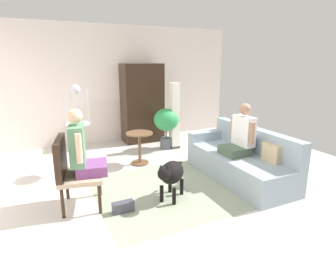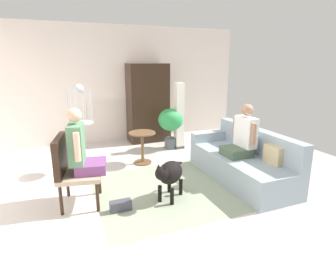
{
  "view_description": "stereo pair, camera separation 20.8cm",
  "coord_description": "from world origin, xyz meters",
  "px_view_note": "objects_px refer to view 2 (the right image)",
  "views": [
    {
      "loc": [
        -1.75,
        -3.51,
        1.96
      ],
      "look_at": [
        -0.01,
        0.17,
        0.95
      ],
      "focal_mm": 29.43,
      "sensor_mm": 36.0,
      "label": 1
    },
    {
      "loc": [
        -1.56,
        -3.6,
        1.96
      ],
      "look_at": [
        -0.01,
        0.17,
        0.95
      ],
      "focal_mm": 29.43,
      "sensor_mm": 36.0,
      "label": 2
    }
  ],
  "objects_px": {
    "round_end_table": "(142,144)",
    "armchair": "(70,166)",
    "couch": "(242,162)",
    "dog": "(170,173)",
    "person_on_couch": "(243,136)",
    "bird_cage_stand": "(82,127)",
    "person_on_armchair": "(81,148)",
    "handbag": "(121,206)",
    "potted_plant": "(171,122)",
    "armoire_cabinet": "(148,103)",
    "column_lamp": "(179,116)"
  },
  "relations": [
    {
      "from": "armoire_cabinet",
      "to": "handbag",
      "type": "relative_size",
      "value": 6.66
    },
    {
      "from": "person_on_couch",
      "to": "potted_plant",
      "type": "xyz_separation_m",
      "value": [
        -0.42,
        2.04,
        -0.15
      ]
    },
    {
      "from": "bird_cage_stand",
      "to": "person_on_couch",
      "type": "bearing_deg",
      "value": -29.58
    },
    {
      "from": "person_on_armchair",
      "to": "bird_cage_stand",
      "type": "height_order",
      "value": "bird_cage_stand"
    },
    {
      "from": "armchair",
      "to": "person_on_couch",
      "type": "height_order",
      "value": "person_on_couch"
    },
    {
      "from": "person_on_couch",
      "to": "round_end_table",
      "type": "distance_m",
      "value": 1.92
    },
    {
      "from": "couch",
      "to": "dog",
      "type": "xyz_separation_m",
      "value": [
        -1.42,
        -0.21,
        0.1
      ]
    },
    {
      "from": "dog",
      "to": "bird_cage_stand",
      "type": "relative_size",
      "value": 0.39
    },
    {
      "from": "couch",
      "to": "bird_cage_stand",
      "type": "relative_size",
      "value": 1.29
    },
    {
      "from": "column_lamp",
      "to": "armoire_cabinet",
      "type": "distance_m",
      "value": 1.01
    },
    {
      "from": "round_end_table",
      "to": "dog",
      "type": "distance_m",
      "value": 1.55
    },
    {
      "from": "round_end_table",
      "to": "handbag",
      "type": "height_order",
      "value": "round_end_table"
    },
    {
      "from": "dog",
      "to": "handbag",
      "type": "relative_size",
      "value": 2.18
    },
    {
      "from": "couch",
      "to": "armchair",
      "type": "bearing_deg",
      "value": 176.34
    },
    {
      "from": "potted_plant",
      "to": "person_on_couch",
      "type": "bearing_deg",
      "value": -78.32
    },
    {
      "from": "bird_cage_stand",
      "to": "potted_plant",
      "type": "bearing_deg",
      "value": 18.72
    },
    {
      "from": "armchair",
      "to": "column_lamp",
      "type": "distance_m",
      "value": 3.02
    },
    {
      "from": "dog",
      "to": "potted_plant",
      "type": "relative_size",
      "value": 0.67
    },
    {
      "from": "round_end_table",
      "to": "dog",
      "type": "xyz_separation_m",
      "value": [
        -0.07,
        -1.54,
        0.01
      ]
    },
    {
      "from": "dog",
      "to": "handbag",
      "type": "height_order",
      "value": "dog"
    },
    {
      "from": "armchair",
      "to": "person_on_armchair",
      "type": "relative_size",
      "value": 1.11
    },
    {
      "from": "round_end_table",
      "to": "column_lamp",
      "type": "xyz_separation_m",
      "value": [
        1.06,
        0.61,
        0.35
      ]
    },
    {
      "from": "armoire_cabinet",
      "to": "armchair",
      "type": "bearing_deg",
      "value": -126.84
    },
    {
      "from": "round_end_table",
      "to": "handbag",
      "type": "bearing_deg",
      "value": -116.79
    },
    {
      "from": "couch",
      "to": "handbag",
      "type": "bearing_deg",
      "value": -173.21
    },
    {
      "from": "round_end_table",
      "to": "handbag",
      "type": "distance_m",
      "value": 1.81
    },
    {
      "from": "bird_cage_stand",
      "to": "handbag",
      "type": "bearing_deg",
      "value": -79.41
    },
    {
      "from": "potted_plant",
      "to": "armoire_cabinet",
      "type": "distance_m",
      "value": 0.92
    },
    {
      "from": "armchair",
      "to": "column_lamp",
      "type": "height_order",
      "value": "column_lamp"
    },
    {
      "from": "person_on_couch",
      "to": "armoire_cabinet",
      "type": "xyz_separation_m",
      "value": [
        -0.69,
        2.85,
        0.19
      ]
    },
    {
      "from": "person_on_couch",
      "to": "column_lamp",
      "type": "xyz_separation_m",
      "value": [
        -0.24,
        1.97,
        -0.02
      ]
    },
    {
      "from": "person_on_armchair",
      "to": "potted_plant",
      "type": "xyz_separation_m",
      "value": [
        2.1,
        1.87,
        -0.21
      ]
    },
    {
      "from": "round_end_table",
      "to": "armchair",
      "type": "bearing_deg",
      "value": -139.87
    },
    {
      "from": "round_end_table",
      "to": "column_lamp",
      "type": "relative_size",
      "value": 0.42
    },
    {
      "from": "round_end_table",
      "to": "armoire_cabinet",
      "type": "xyz_separation_m",
      "value": [
        0.61,
        1.5,
        0.56
      ]
    },
    {
      "from": "couch",
      "to": "dog",
      "type": "height_order",
      "value": "couch"
    },
    {
      "from": "person_on_couch",
      "to": "dog",
      "type": "distance_m",
      "value": 1.43
    },
    {
      "from": "person_on_armchair",
      "to": "dog",
      "type": "relative_size",
      "value": 1.44
    },
    {
      "from": "couch",
      "to": "potted_plant",
      "type": "distance_m",
      "value": 2.09
    },
    {
      "from": "armchair",
      "to": "handbag",
      "type": "relative_size",
      "value": 3.46
    },
    {
      "from": "couch",
      "to": "bird_cage_stand",
      "type": "distance_m",
      "value": 2.84
    },
    {
      "from": "handbag",
      "to": "column_lamp",
      "type": "bearing_deg",
      "value": 49.83
    },
    {
      "from": "potted_plant",
      "to": "dog",
      "type": "bearing_deg",
      "value": -113.22
    },
    {
      "from": "round_end_table",
      "to": "bird_cage_stand",
      "type": "relative_size",
      "value": 0.4
    },
    {
      "from": "round_end_table",
      "to": "dog",
      "type": "relative_size",
      "value": 1.01
    },
    {
      "from": "armchair",
      "to": "bird_cage_stand",
      "type": "bearing_deg",
      "value": 76.75
    },
    {
      "from": "person_on_couch",
      "to": "bird_cage_stand",
      "type": "height_order",
      "value": "bird_cage_stand"
    },
    {
      "from": "bird_cage_stand",
      "to": "column_lamp",
      "type": "bearing_deg",
      "value": 15.67
    },
    {
      "from": "person_on_armchair",
      "to": "round_end_table",
      "type": "bearing_deg",
      "value": 44.28
    },
    {
      "from": "dog",
      "to": "handbag",
      "type": "distance_m",
      "value": 0.8
    }
  ]
}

